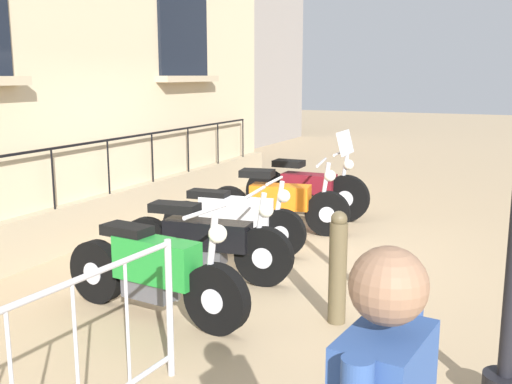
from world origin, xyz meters
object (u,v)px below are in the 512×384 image
at_px(motorcycle_green, 154,272).
at_px(motorcycle_black, 204,242).
at_px(bollard, 338,267).
at_px(motorcycle_maroon, 307,188).
at_px(motorcycle_orange, 278,203).
at_px(crowd_barrier, 46,371).
at_px(motorcycle_white, 233,220).

distance_m(motorcycle_green, motorcycle_black, 1.13).
xyz_separation_m(motorcycle_black, bollard, (1.68, -0.54, 0.11)).
bearing_deg(motorcycle_green, motorcycle_maroon, 91.05).
height_order(motorcycle_maroon, bollard, motorcycle_maroon).
distance_m(motorcycle_orange, bollard, 3.21).
relative_size(motorcycle_orange, bollard, 2.00).
relative_size(motorcycle_orange, motorcycle_maroon, 1.02).
bearing_deg(motorcycle_black, crowd_barrier, -76.32).
bearing_deg(motorcycle_green, motorcycle_white, 97.48).
bearing_deg(crowd_barrier, motorcycle_maroon, 96.59).
height_order(motorcycle_orange, bollard, motorcycle_orange).
bearing_deg(motorcycle_green, motorcycle_orange, 92.52).
height_order(motorcycle_black, motorcycle_maroon, motorcycle_maroon).
distance_m(motorcycle_green, motorcycle_orange, 3.30).
distance_m(motorcycle_black, crowd_barrier, 3.24).
bearing_deg(motorcycle_maroon, crowd_barrier, -83.41).
bearing_deg(motorcycle_maroon, motorcycle_green, -88.95).
relative_size(motorcycle_black, motorcycle_orange, 0.98).
relative_size(motorcycle_orange, crowd_barrier, 0.88).
distance_m(motorcycle_black, motorcycle_maroon, 3.21).
bearing_deg(motorcycle_orange, motorcycle_maroon, 86.41).
xyz_separation_m(motorcycle_black, motorcycle_maroon, (0.03, 3.21, 0.05)).
relative_size(motorcycle_green, bollard, 1.98).
xyz_separation_m(motorcycle_green, motorcycle_orange, (-0.14, 3.29, -0.01)).
relative_size(motorcycle_green, motorcycle_maroon, 1.01).
relative_size(motorcycle_green, crowd_barrier, 0.87).
distance_m(motorcycle_white, motorcycle_orange, 1.14).
distance_m(crowd_barrier, bollard, 2.76).
height_order(motorcycle_white, crowd_barrier, crowd_barrier).
xyz_separation_m(crowd_barrier, bollard, (0.91, 2.61, -0.04)).
relative_size(motorcycle_black, motorcycle_maroon, 1.00).
bearing_deg(motorcycle_white, motorcycle_black, -80.60).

